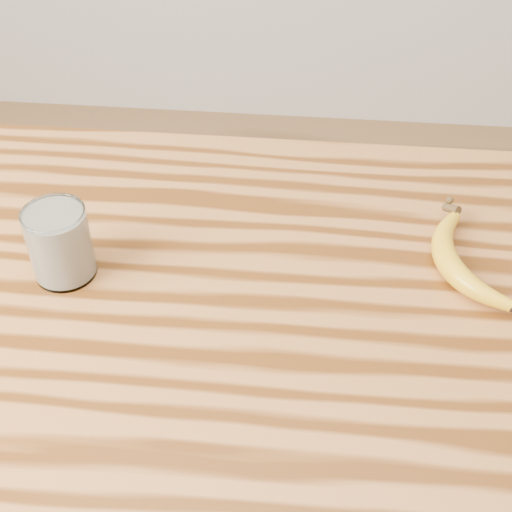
{
  "coord_description": "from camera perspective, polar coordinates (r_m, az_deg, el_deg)",
  "views": [
    {
      "loc": [
        0.1,
        -0.67,
        1.58
      ],
      "look_at": [
        0.03,
        0.05,
        0.93
      ],
      "focal_mm": 50.0,
      "sensor_mm": 36.0,
      "label": 1
    }
  ],
  "objects": [
    {
      "name": "banana",
      "position": [
        1.02,
        15.06,
        -0.52
      ],
      "size": [
        0.18,
        0.3,
        0.03
      ],
      "primitive_type": null,
      "rotation": [
        0.0,
        0.0,
        0.28
      ],
      "color": "gold",
      "rests_on": "table"
    },
    {
      "name": "table",
      "position": [
        1.06,
        -2.03,
        -8.27
      ],
      "size": [
        1.2,
        0.8,
        0.9
      ],
      "color": "#AA6831",
      "rests_on": "ground"
    },
    {
      "name": "smoothie_glass",
      "position": [
        1.0,
        -15.43,
        0.99
      ],
      "size": [
        0.09,
        0.09,
        0.11
      ],
      "color": "white",
      "rests_on": "table"
    }
  ]
}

